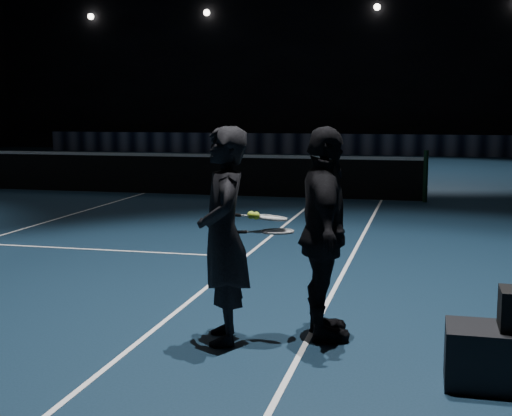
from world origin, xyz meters
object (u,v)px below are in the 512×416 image
at_px(racket_lower, 277,231).
at_px(racket_upper, 271,218).
at_px(player_a, 223,236).
at_px(player_b, 324,234).
at_px(tennis_balls, 254,213).

bearing_deg(racket_lower, racket_upper, 141.34).
bearing_deg(racket_upper, player_a, -178.29).
height_order(player_b, racket_lower, player_b).
bearing_deg(player_b, player_a, 94.85).
xyz_separation_m(player_b, racket_upper, (-0.44, -0.11, 0.14)).
relative_size(racket_lower, racket_upper, 1.00).
bearing_deg(player_b, racket_upper, 89.77).
height_order(player_a, tennis_balls, player_a).
bearing_deg(player_a, player_b, 89.51).
bearing_deg(racket_upper, racket_lower, -42.66).
bearing_deg(player_a, tennis_balls, 90.64).
bearing_deg(player_a, racket_upper, 95.22).
bearing_deg(tennis_balls, racket_lower, 17.07).
height_order(player_b, racket_upper, player_b).
bearing_deg(player_b, tennis_balls, 94.37).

